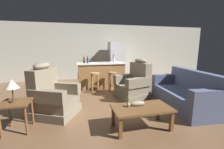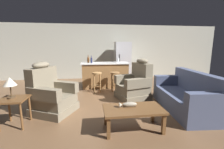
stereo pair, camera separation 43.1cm
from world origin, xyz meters
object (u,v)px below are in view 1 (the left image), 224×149
at_px(recliner_near_island, 134,84).
at_px(bar_stool_right, 112,78).
at_px(kitchen_island, 101,75).
at_px(fish_figurine, 136,104).
at_px(recliner_near_lamp, 53,97).
at_px(bar_stool_left, 95,79).
at_px(refrigerator, 116,61).
at_px(bottle_tall_green, 88,60).
at_px(bottle_wine_dark, 114,60).
at_px(end_table, 16,107).
at_px(couch, 185,94).
at_px(table_lamp, 12,85).
at_px(bottle_short_amber, 84,60).
at_px(coffee_table, 142,110).

bearing_deg(recliner_near_island, bar_stool_right, -74.44).
xyz_separation_m(kitchen_island, bar_stool_right, (0.28, -0.63, -0.01)).
bearing_deg(fish_figurine, recliner_near_lamp, 149.99).
bearing_deg(recliner_near_island, bar_stool_left, -51.76).
distance_m(refrigerator, bottle_tall_green, 1.92).
relative_size(kitchen_island, bottle_wine_dark, 7.85).
relative_size(recliner_near_lamp, recliner_near_island, 1.00).
distance_m(end_table, refrigerator, 4.89).
relative_size(recliner_near_lamp, refrigerator, 0.68).
relative_size(kitchen_island, refrigerator, 1.02).
relative_size(end_table, refrigerator, 0.32).
distance_m(couch, bottle_tall_green, 3.36).
bearing_deg(table_lamp, bar_stool_right, 41.15).
relative_size(bar_stool_left, bar_stool_right, 1.00).
relative_size(fish_figurine, refrigerator, 0.19).
distance_m(kitchen_island, bottle_short_amber, 0.86).
bearing_deg(couch, bottle_tall_green, -41.49).
bearing_deg(bottle_wine_dark, bottle_tall_green, -174.06).
bearing_deg(recliner_near_lamp, refrigerator, 80.53).
relative_size(end_table, bottle_wine_dark, 2.44).
distance_m(fish_figurine, bottle_tall_green, 3.12).
bearing_deg(bottle_short_amber, kitchen_island, -4.11).
distance_m(couch, refrigerator, 3.76).
height_order(table_lamp, refrigerator, refrigerator).
height_order(coffee_table, bottle_tall_green, bottle_tall_green).
distance_m(recliner_near_lamp, kitchen_island, 2.58).
relative_size(fish_figurine, couch, 0.17).
bearing_deg(bottle_tall_green, fish_figurine, -77.54).
relative_size(recliner_near_lamp, kitchen_island, 0.67).
xyz_separation_m(recliner_near_lamp, end_table, (-0.54, -0.57, 0.04)).
height_order(recliner_near_island, bar_stool_left, recliner_near_island).
bearing_deg(table_lamp, recliner_near_island, 23.65).
bearing_deg(bottle_short_amber, end_table, -116.97).
relative_size(recliner_near_island, table_lamp, 2.93).
height_order(fish_figurine, bar_stool_right, bar_stool_right).
xyz_separation_m(fish_figurine, bar_stool_left, (-0.48, 2.43, 0.01)).
bearing_deg(recliner_near_island, coffee_table, 57.00).
distance_m(coffee_table, couch, 1.69).
distance_m(couch, bottle_short_amber, 3.52).
relative_size(coffee_table, table_lamp, 2.68).
bearing_deg(bar_stool_right, couch, -50.45).
distance_m(fish_figurine, recliner_near_island, 1.74).
height_order(end_table, refrigerator, refrigerator).
bearing_deg(bottle_tall_green, end_table, -119.91).
xyz_separation_m(recliner_near_island, bottle_short_amber, (-1.40, 1.48, 0.64)).
relative_size(couch, bar_stool_right, 2.88).
xyz_separation_m(table_lamp, kitchen_island, (2.05, 2.67, -0.39)).
xyz_separation_m(table_lamp, bottle_short_amber, (1.42, 2.71, 0.19)).
xyz_separation_m(fish_figurine, bar_stool_right, (0.13, 2.43, 0.01)).
distance_m(coffee_table, kitchen_island, 3.14).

